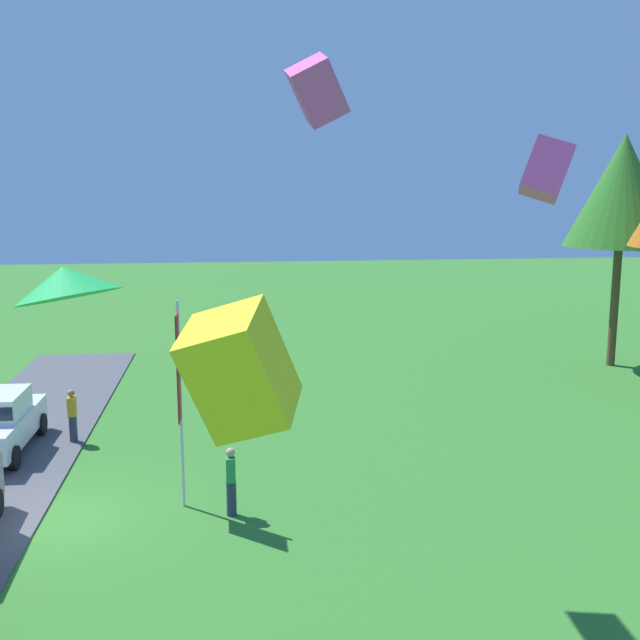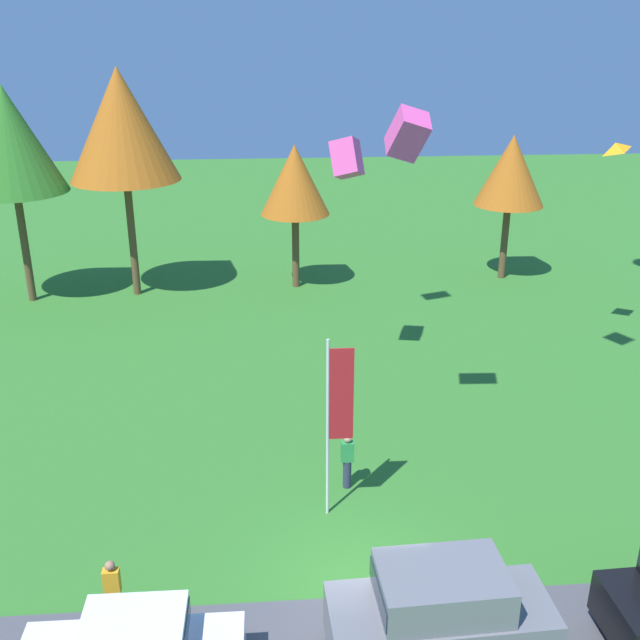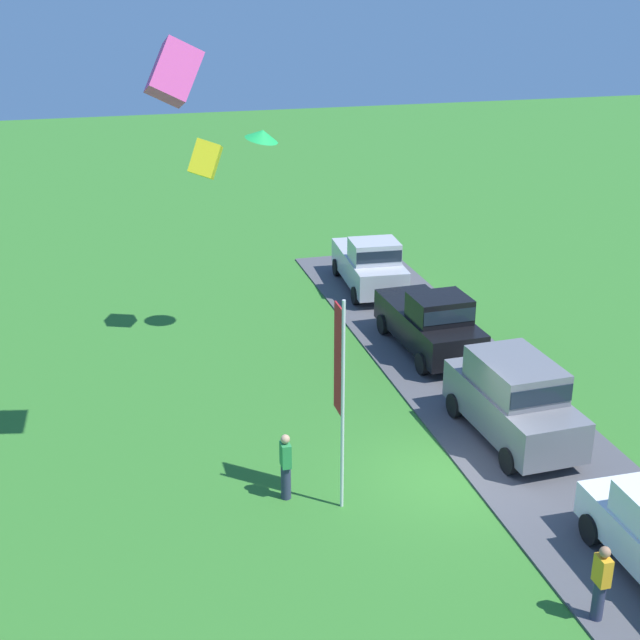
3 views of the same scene
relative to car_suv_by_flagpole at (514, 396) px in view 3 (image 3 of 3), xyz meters
The scene contains 11 objects.
ground_plane 2.89m from the car_suv_by_flagpole, 120.57° to the left, with size 120.00×120.00×0.00m, color #337528.
pavement_strip 1.85m from the car_suv_by_flagpole, 168.16° to the right, with size 36.00×4.40×0.06m, color #4C4C51.
car_suv_by_flagpole is the anchor object (origin of this frame).
car_pickup_far_end 5.92m from the car_suv_by_flagpole, ahead, with size 5.07×2.19×2.14m.
car_pickup_near_entrance 12.16m from the car_suv_by_flagpole, ahead, with size 5.12×2.32×2.14m.
person_beside_suv 7.11m from the car_suv_by_flagpole, 167.12° to the left, with size 0.36×0.24×1.71m.
person_watching_sky 6.56m from the car_suv_by_flagpole, 100.41° to the left, with size 0.36×0.24×1.71m.
flag_banner 5.85m from the car_suv_by_flagpole, 107.21° to the left, with size 0.71×0.08×5.19m.
kite_delta_low_drifter 11.18m from the car_suv_by_flagpole, 30.69° to the left, with size 1.06×1.06×0.32m, color green.
kite_box_topmost 12.15m from the car_suv_by_flagpole, 36.53° to the left, with size 0.77×0.77×1.08m, color yellow.
kite_box_over_trees 11.88m from the car_suv_by_flagpole, 86.37° to the left, with size 0.81×0.81×1.14m, color #EA4C9E.
Camera 3 is at (-17.65, 8.14, 11.87)m, focal length 50.00 mm.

